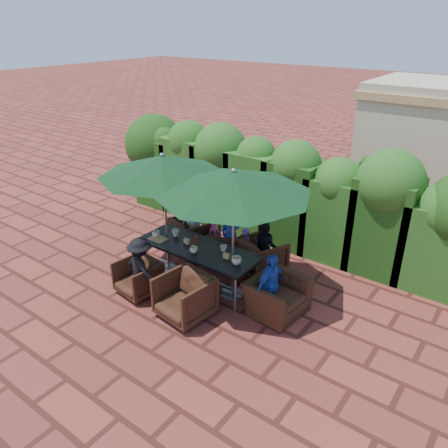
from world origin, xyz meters
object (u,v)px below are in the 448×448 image
Objects in this scene: umbrella_right at (234,183)px; chair_far_mid at (226,244)px; dining_table at (198,251)px; chair_near_right at (185,295)px; umbrella_left at (163,166)px; chair_far_left at (190,233)px; chair_end_right at (277,291)px; chair_far_right at (262,254)px; chair_near_left at (138,276)px.

umbrella_right reaches higher than chair_far_mid.
dining_table is 1.15m from chair_near_right.
umbrella_left is (-0.78, -0.03, 1.54)m from dining_table.
umbrella_left is 2.02m from chair_far_left.
umbrella_left is 2.49× the size of chair_end_right.
chair_near_right is (1.48, -1.88, 0.01)m from chair_far_left.
chair_far_right is at bearing 49.04° from chair_end_right.
chair_far_left is at bearing 78.31° from chair_end_right.
chair_end_right is at bearing 1.71° from umbrella_left.
chair_near_right reaches higher than chair_far_mid.
dining_table is at bearing 84.51° from chair_far_mid.
umbrella_right reaches higher than chair_far_left.
chair_far_mid is 2.12m from chair_near_right.
chair_end_right reaches higher than chair_near_left.
chair_near_left is at bearing -174.17° from chair_near_right.
chair_end_right is at bearing 30.73° from chair_near_left.
dining_table is 1.33m from chair_far_left.
chair_far_right is at bearing 89.22° from umbrella_right.
chair_end_right reaches higher than dining_table.
chair_far_mid is at bearing 67.05° from chair_end_right.
umbrella_right is 2.05m from chair_far_right.
dining_table is at bearing -178.48° from umbrella_right.
umbrella_right is 3.26× the size of chair_far_right.
chair_far_right is at bearing 51.35° from dining_table.
umbrella_right is 3.27× the size of chair_far_left.
chair_near_right reaches higher than chair_far_right.
umbrella_left is 3.07m from chair_end_right.
dining_table is 1.73m from chair_end_right.
chair_near_right is at bearing 136.83° from chair_end_right.
chair_end_right is (1.19, 1.05, 0.01)m from chair_near_right.
chair_near_left reaches higher than chair_far_mid.
chair_far_right reaches higher than chair_near_left.
chair_end_right is at bearing 157.62° from chair_far_right.
chair_far_left is 1.18× the size of chair_far_mid.
umbrella_left is at bearing -178.17° from dining_table.
chair_near_right is (1.16, -0.02, 0.06)m from chair_near_left.
umbrella_left is 2.25m from chair_far_mid.
chair_near_left is (0.14, -0.95, -1.85)m from umbrella_left.
umbrella_right is at bearing 120.73° from chair_far_mid.
chair_near_left is at bearing 119.81° from chair_far_left.
chair_far_left is at bearing 135.04° from chair_near_right.
dining_table is 2.87× the size of chair_near_right.
umbrella_left is 3.54× the size of chair_far_mid.
umbrella_right reaches higher than dining_table.
umbrella_right is at bearing 1.67° from umbrella_left.
chair_near_left is at bearing -123.43° from dining_table.
chair_end_right is at bearing 1.78° from umbrella_right.
chair_far_mid is (0.70, 1.05, -1.86)m from umbrella_left.
umbrella_right reaches higher than chair_near_left.
umbrella_right is at bearing 41.98° from chair_near_left.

